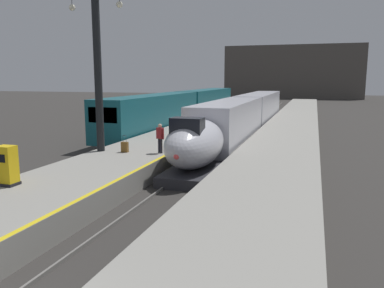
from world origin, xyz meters
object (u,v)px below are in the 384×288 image
Objects in this scene: highspeed_train_main at (244,116)px; ticket_machine_yellow at (7,167)px; station_column_mid at (97,56)px; passenger_near_edge at (160,136)px; regional_train_adjacent at (185,106)px; rolling_suitcase at (125,147)px.

highspeed_train_main reaches higher than ticket_machine_yellow.
station_column_mid is 5.42× the size of passenger_near_edge.
station_column_mid is at bearing -111.43° from highspeed_train_main.
highspeed_train_main is 23.41m from ticket_machine_yellow.
ticket_machine_yellow is (-3.26, -8.13, -0.25)m from passenger_near_edge.
regional_train_adjacent is at bearing 104.95° from passenger_near_edge.
rolling_suitcase is 0.61× the size of ticket_machine_yellow.
passenger_near_edge is (5.81, -21.76, -0.09)m from regional_train_adjacent.
highspeed_train_main is 16.80m from station_column_mid.
ticket_machine_yellow is (-5.55, -22.74, -0.14)m from highspeed_train_main.
regional_train_adjacent is at bearing 99.58° from rolling_suitcase.
ticket_machine_yellow is (2.55, -29.88, -0.34)m from regional_train_adjacent.
ticket_machine_yellow is at bearing -87.40° from station_column_mid.
ticket_machine_yellow is at bearing -98.66° from rolling_suitcase.
ticket_machine_yellow is (0.35, -7.71, -4.77)m from station_column_mid.
rolling_suitcase is (1.53, 0.06, -5.20)m from station_column_mid.
regional_train_adjacent reaches higher than passenger_near_edge.
regional_train_adjacent is 22.72m from station_column_mid.
highspeed_train_main reaches higher than passenger_near_edge.
highspeed_train_main is at bearing 81.10° from passenger_near_edge.
highspeed_train_main is 15.61m from rolling_suitcase.
highspeed_train_main is 14.80m from passenger_near_edge.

